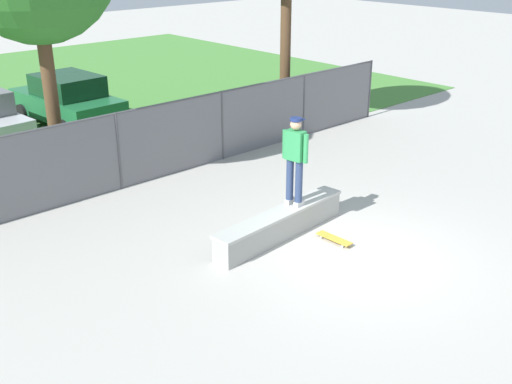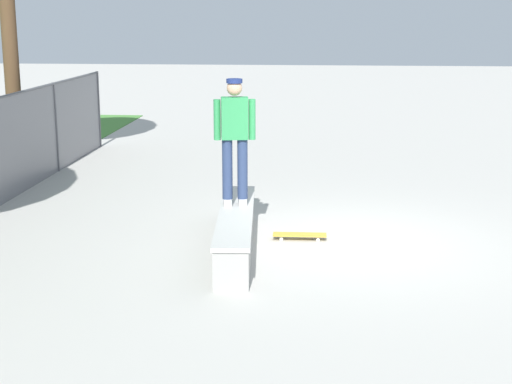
# 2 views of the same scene
# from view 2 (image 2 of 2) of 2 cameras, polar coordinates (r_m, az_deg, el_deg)

# --- Properties ---
(ground_plane) EXTENTS (80.00, 80.00, 0.00)m
(ground_plane) POSITION_cam_2_polar(r_m,az_deg,el_deg) (11.54, 6.92, -3.70)
(ground_plane) COLOR #ADAAA3
(concrete_ledge) EXTENTS (3.44, 0.73, 0.57)m
(concrete_ledge) POSITION_cam_2_polar(r_m,az_deg,el_deg) (10.97, -1.49, -2.94)
(concrete_ledge) COLOR #999993
(concrete_ledge) RESTS_ON ground
(skateboarder) EXTENTS (0.34, 0.59, 1.84)m
(skateboarder) POSITION_cam_2_polar(r_m,az_deg,el_deg) (11.11, -1.58, 4.20)
(skateboarder) COLOR beige
(skateboarder) RESTS_ON concrete_ledge
(skateboard) EXTENTS (0.22, 0.81, 0.09)m
(skateboard) POSITION_cam_2_polar(r_m,az_deg,el_deg) (11.58, 3.24, -3.19)
(skateboard) COLOR gold
(skateboard) RESTS_ON ground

